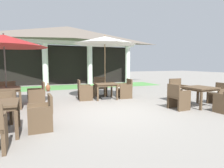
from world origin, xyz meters
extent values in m
plane|color=gray|center=(0.00, 0.00, 0.00)|extent=(60.00, 60.00, 0.00)
cylinder|color=white|center=(-1.61, 8.68, 1.48)|extent=(0.40, 0.40, 2.96)
cylinder|color=white|center=(1.61, 8.68, 1.48)|extent=(0.40, 0.40, 2.96)
cylinder|color=white|center=(4.83, 8.68, 1.48)|extent=(0.40, 0.40, 2.96)
cube|color=white|center=(0.00, 8.68, 3.08)|extent=(10.46, 0.70, 0.24)
pyramid|color=#665B51|center=(0.00, 8.68, 3.72)|extent=(10.86, 2.73, 1.04)
cube|color=black|center=(0.00, 9.58, 1.48)|extent=(10.26, 0.16, 2.96)
cube|color=#519347|center=(0.00, 7.48, 0.00)|extent=(12.66, 2.63, 0.01)
cube|color=brown|center=(0.56, 2.37, 0.69)|extent=(1.01, 1.01, 0.05)
cube|color=brown|center=(0.56, 2.37, 0.63)|extent=(0.93, 0.93, 0.07)
cube|color=brown|center=(0.09, 1.99, 0.30)|extent=(0.08, 0.08, 0.59)
cube|color=brown|center=(0.94, 1.91, 0.30)|extent=(0.08, 0.08, 0.59)
cube|color=brown|center=(0.17, 2.84, 0.30)|extent=(0.08, 0.08, 0.59)
cube|color=brown|center=(1.03, 2.76, 0.30)|extent=(0.08, 0.08, 0.59)
cube|color=#2D2D2D|center=(0.56, 2.37, 0.04)|extent=(0.43, 0.43, 0.07)
cylinder|color=olive|center=(0.56, 2.37, 1.27)|extent=(0.04, 0.04, 2.55)
cone|color=white|center=(0.56, 2.37, 2.58)|extent=(2.69, 2.69, 0.34)
sphere|color=olive|center=(0.56, 2.37, 2.78)|extent=(0.06, 0.06, 0.06)
cube|color=brown|center=(0.65, 3.26, 0.40)|extent=(0.59, 0.55, 0.07)
cube|color=silver|center=(0.65, 3.26, 0.46)|extent=(0.54, 0.50, 0.05)
cube|color=brown|center=(0.67, 3.49, 0.67)|extent=(0.55, 0.11, 0.47)
cube|color=brown|center=(0.90, 3.24, 0.33)|extent=(0.11, 0.50, 0.66)
cube|color=brown|center=(0.40, 3.29, 0.33)|extent=(0.11, 0.50, 0.66)
cube|color=brown|center=(0.87, 3.02, 0.18)|extent=(0.06, 0.06, 0.36)
cube|color=brown|center=(0.38, 3.07, 0.18)|extent=(0.06, 0.06, 0.36)
cube|color=brown|center=(0.91, 3.46, 0.18)|extent=(0.06, 0.06, 0.36)
cube|color=brown|center=(0.43, 3.51, 0.18)|extent=(0.06, 0.06, 0.36)
cube|color=brown|center=(1.45, 2.29, 0.39)|extent=(0.64, 0.67, 0.07)
cube|color=silver|center=(1.45, 2.29, 0.45)|extent=(0.59, 0.62, 0.05)
cube|color=brown|center=(1.72, 2.26, 0.65)|extent=(0.12, 0.62, 0.45)
cube|color=brown|center=(1.42, 2.00, 0.32)|extent=(0.58, 0.12, 0.65)
cube|color=brown|center=(1.48, 2.57, 0.32)|extent=(0.58, 0.12, 0.65)
cube|color=brown|center=(1.16, 2.03, 0.18)|extent=(0.06, 0.06, 0.35)
cube|color=brown|center=(1.22, 2.59, 0.18)|extent=(0.06, 0.06, 0.35)
cube|color=brown|center=(1.68, 1.98, 0.18)|extent=(0.06, 0.06, 0.35)
cube|color=brown|center=(1.74, 2.54, 0.18)|extent=(0.06, 0.06, 0.35)
cube|color=brown|center=(-0.33, 2.46, 0.42)|extent=(0.63, 0.66, 0.07)
cube|color=silver|center=(-0.33, 2.46, 0.48)|extent=(0.58, 0.61, 0.05)
cube|color=brown|center=(-0.60, 2.49, 0.67)|extent=(0.12, 0.61, 0.42)
cube|color=brown|center=(-0.30, 2.75, 0.32)|extent=(0.57, 0.12, 0.64)
cube|color=brown|center=(-0.36, 2.18, 0.32)|extent=(0.57, 0.12, 0.64)
cube|color=brown|center=(-0.05, 2.71, 0.19)|extent=(0.06, 0.06, 0.39)
cube|color=brown|center=(-0.10, 2.16, 0.19)|extent=(0.06, 0.06, 0.39)
cube|color=brown|center=(-0.56, 2.76, 0.19)|extent=(0.06, 0.06, 0.39)
cube|color=brown|center=(-0.62, 2.21, 0.19)|extent=(0.06, 0.06, 0.39)
cube|color=brown|center=(-3.27, 1.85, 0.72)|extent=(0.97, 0.97, 0.05)
cube|color=brown|center=(-3.27, 1.85, 0.65)|extent=(0.89, 0.89, 0.08)
cube|color=brown|center=(-2.82, 1.47, 0.31)|extent=(0.08, 0.08, 0.61)
cube|color=brown|center=(-2.89, 2.30, 0.31)|extent=(0.08, 0.08, 0.61)
cube|color=#2D2D2D|center=(-3.27, 1.85, 0.04)|extent=(0.46, 0.46, 0.08)
cylinder|color=#4C4742|center=(-3.27, 1.85, 1.15)|extent=(0.04, 0.04, 2.30)
cone|color=maroon|center=(-3.27, 1.85, 2.34)|extent=(2.84, 2.84, 0.40)
sphere|color=#4C4742|center=(-3.27, 1.85, 2.57)|extent=(0.06, 0.06, 0.06)
cube|color=brown|center=(-3.35, 2.80, 0.40)|extent=(0.63, 0.56, 0.07)
cube|color=silver|center=(-3.35, 2.80, 0.46)|extent=(0.58, 0.52, 0.05)
cube|color=brown|center=(-3.37, 3.04, 0.65)|extent=(0.59, 0.11, 0.42)
cube|color=brown|center=(-3.08, 2.82, 0.31)|extent=(0.10, 0.52, 0.62)
cube|color=brown|center=(-3.63, 2.78, 0.31)|extent=(0.10, 0.52, 0.62)
cube|color=brown|center=(-3.07, 2.60, 0.18)|extent=(0.06, 0.06, 0.37)
cube|color=brown|center=(-3.60, 2.55, 0.18)|extent=(0.06, 0.06, 0.37)
cube|color=brown|center=(-3.11, 3.05, 0.18)|extent=(0.06, 0.06, 0.37)
cube|color=brown|center=(-3.64, 3.01, 0.18)|extent=(0.06, 0.06, 0.37)
cube|color=brown|center=(-2.32, 1.93, 0.41)|extent=(0.61, 0.58, 0.07)
cube|color=silver|center=(-2.32, 1.93, 0.47)|extent=(0.56, 0.54, 0.05)
cube|color=brown|center=(-2.06, 1.95, 0.66)|extent=(0.11, 0.54, 0.45)
cube|color=brown|center=(-2.30, 1.69, 0.32)|extent=(0.57, 0.11, 0.64)
cube|color=brown|center=(-2.34, 2.18, 0.32)|extent=(0.57, 0.11, 0.64)
cube|color=brown|center=(-2.56, 1.67, 0.19)|extent=(0.06, 0.06, 0.37)
cube|color=brown|center=(-2.60, 2.15, 0.19)|extent=(0.06, 0.06, 0.37)
cube|color=brown|center=(-2.05, 1.71, 0.19)|extent=(0.06, 0.06, 0.37)
cube|color=brown|center=(-2.09, 2.19, 0.19)|extent=(0.06, 0.06, 0.37)
cube|color=brown|center=(-3.19, 0.90, 0.40)|extent=(0.59, 0.56, 0.07)
cube|color=silver|center=(-3.19, 0.90, 0.46)|extent=(0.54, 0.52, 0.05)
cube|color=brown|center=(-3.17, 0.66, 0.63)|extent=(0.55, 0.11, 0.39)
cube|color=brown|center=(-2.94, 0.92, 0.30)|extent=(0.10, 0.52, 0.61)
cube|color=brown|center=(-2.96, 1.15, 0.18)|extent=(0.06, 0.06, 0.36)
cube|color=brown|center=(-2.93, 0.69, 0.18)|extent=(0.06, 0.06, 0.36)
cube|color=brown|center=(-2.74, -1.37, 0.30)|extent=(0.07, 0.07, 0.60)
cube|color=brown|center=(-2.76, -0.46, 0.30)|extent=(0.07, 0.07, 0.60)
cube|color=brown|center=(-3.23, 0.00, 0.40)|extent=(0.61, 0.57, 0.07)
cube|color=brown|center=(-3.24, 0.25, 0.61)|extent=(0.59, 0.08, 0.36)
cube|color=brown|center=(-2.96, 0.01, 0.33)|extent=(0.08, 0.55, 0.65)
cube|color=brown|center=(-2.96, -0.24, 0.18)|extent=(0.06, 0.06, 0.36)
cube|color=brown|center=(-2.97, 0.25, 0.18)|extent=(0.06, 0.06, 0.36)
cube|color=brown|center=(-2.28, -0.90, 0.39)|extent=(0.55, 0.61, 0.07)
cube|color=silver|center=(-2.28, -0.90, 0.45)|extent=(0.51, 0.56, 0.05)
cube|color=brown|center=(-2.03, -0.90, 0.62)|extent=(0.08, 0.60, 0.40)
cube|color=brown|center=(-2.27, -1.18, 0.30)|extent=(0.53, 0.08, 0.59)
cube|color=brown|center=(-2.28, -0.62, 0.30)|extent=(0.53, 0.08, 0.59)
cube|color=brown|center=(-2.51, -1.18, 0.18)|extent=(0.06, 0.06, 0.35)
cube|color=brown|center=(-2.52, -0.64, 0.18)|extent=(0.06, 0.06, 0.35)
cube|color=brown|center=(-2.03, -1.17, 0.18)|extent=(0.06, 0.06, 0.35)
cube|color=brown|center=(-2.05, -0.62, 0.18)|extent=(0.06, 0.06, 0.35)
cube|color=brown|center=(-2.89, -1.85, 0.34)|extent=(0.08, 0.53, 0.68)
cube|color=brown|center=(-2.91, -1.61, 0.20)|extent=(0.06, 0.06, 0.39)
cube|color=brown|center=(-2.89, -2.09, 0.20)|extent=(0.06, 0.06, 0.39)
cube|color=brown|center=(3.23, -0.40, 0.70)|extent=(1.02, 1.02, 0.05)
cube|color=brown|center=(3.23, -0.40, 0.64)|extent=(0.94, 0.94, 0.06)
cube|color=brown|center=(2.81, -0.87, 0.30)|extent=(0.07, 0.07, 0.61)
cube|color=brown|center=(3.70, -0.82, 0.30)|extent=(0.07, 0.07, 0.61)
cube|color=brown|center=(2.75, 0.02, 0.30)|extent=(0.07, 0.07, 0.61)
cube|color=brown|center=(3.64, 0.07, 0.30)|extent=(0.07, 0.07, 0.61)
cube|color=brown|center=(3.04, -1.42, 0.31)|extent=(0.09, 0.51, 0.63)
cube|color=brown|center=(3.03, -1.19, 0.18)|extent=(0.06, 0.06, 0.35)
cube|color=brown|center=(3.51, -1.16, 0.18)|extent=(0.06, 0.06, 0.35)
cube|color=brown|center=(3.16, 0.60, 0.43)|extent=(0.65, 0.55, 0.07)
cube|color=silver|center=(3.16, 0.60, 0.49)|extent=(0.60, 0.51, 0.05)
cube|color=brown|center=(3.15, 0.84, 0.71)|extent=(0.62, 0.10, 0.48)
cube|color=brown|center=(3.45, 0.62, 0.34)|extent=(0.09, 0.52, 0.68)
cube|color=brown|center=(2.87, 0.58, 0.34)|extent=(0.09, 0.52, 0.68)
cube|color=brown|center=(3.46, 0.39, 0.20)|extent=(0.06, 0.06, 0.40)
cube|color=brown|center=(2.90, 0.36, 0.20)|extent=(0.06, 0.06, 0.40)
cube|color=brown|center=(3.43, 0.85, 0.20)|extent=(0.06, 0.06, 0.40)
cube|color=brown|center=(2.87, 0.81, 0.20)|extent=(0.06, 0.06, 0.40)
cube|color=brown|center=(2.22, -0.46, 0.43)|extent=(0.56, 0.59, 0.07)
cube|color=silver|center=(2.22, -0.46, 0.49)|extent=(0.51, 0.54, 0.05)
cube|color=brown|center=(1.98, -0.48, 0.67)|extent=(0.09, 0.56, 0.41)
cube|color=brown|center=(2.21, -0.20, 0.34)|extent=(0.52, 0.09, 0.68)
cube|color=brown|center=(2.24, -0.72, 0.34)|extent=(0.52, 0.09, 0.68)
cube|color=brown|center=(2.44, -0.20, 0.20)|extent=(0.06, 0.06, 0.40)
cube|color=brown|center=(2.47, -0.70, 0.20)|extent=(0.06, 0.06, 0.40)
cube|color=brown|center=(1.97, -0.23, 0.20)|extent=(0.06, 0.06, 0.40)
cube|color=brown|center=(2.01, -0.73, 0.20)|extent=(0.06, 0.06, 0.40)
cube|color=brown|center=(4.23, -0.34, 0.41)|extent=(0.56, 0.57, 0.07)
cube|color=silver|center=(4.23, -0.34, 0.47)|extent=(0.52, 0.53, 0.05)
cube|color=brown|center=(4.47, -0.32, 0.63)|extent=(0.09, 0.54, 0.38)
cube|color=brown|center=(4.24, -0.59, 0.31)|extent=(0.53, 0.09, 0.62)
cube|color=brown|center=(4.21, -0.09, 0.31)|extent=(0.53, 0.09, 0.62)
cube|color=brown|center=(4.01, -0.59, 0.19)|extent=(0.06, 0.06, 0.38)
cube|color=brown|center=(3.98, -0.11, 0.19)|extent=(0.06, 0.06, 0.38)
cube|color=brown|center=(4.45, -0.08, 0.19)|extent=(0.06, 0.06, 0.38)
ellipsoid|color=brown|center=(-1.65, 5.80, 0.20)|extent=(0.25, 0.25, 0.39)
sphere|color=brown|center=(-1.65, 5.80, 0.43)|extent=(0.08, 0.08, 0.08)
camera|label=1|loc=(-2.36, -5.69, 1.56)|focal=31.03mm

